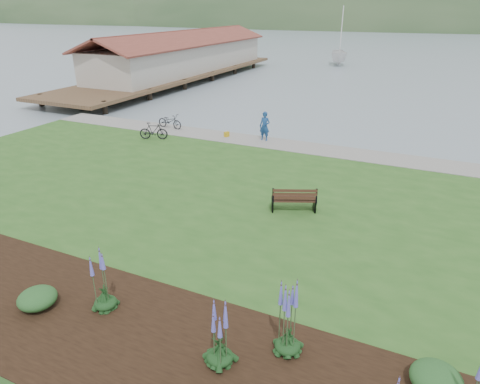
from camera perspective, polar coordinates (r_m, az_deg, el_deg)
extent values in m
plane|color=gray|center=(19.50, -0.14, -0.41)|extent=(600.00, 600.00, 0.00)
cube|color=#29561E|center=(17.79, -2.88, -2.20)|extent=(34.00, 20.00, 0.40)
cube|color=gray|center=(25.38, 6.52, 6.21)|extent=(34.00, 2.20, 0.03)
cube|color=black|center=(10.83, -8.33, -20.63)|extent=(24.00, 4.40, 0.04)
cube|color=#4C3826|center=(50.84, -8.44, 15.34)|extent=(8.00, 36.00, 0.30)
cube|color=#B2ADA3|center=(52.31, -7.31, 17.45)|extent=(6.40, 28.00, 3.00)
cube|color=#311C13|center=(17.11, 7.17, -0.93)|extent=(1.82, 1.24, 0.05)
cube|color=#311C13|center=(16.69, 7.33, -0.38)|extent=(1.65, 0.84, 0.54)
cube|color=black|center=(17.15, 4.34, -1.65)|extent=(0.29, 0.57, 0.47)
cube|color=black|center=(17.32, 9.90, -1.70)|extent=(0.29, 0.57, 0.47)
imported|color=navy|center=(25.95, 3.31, 9.05)|extent=(0.77, 0.55, 2.07)
imported|color=black|center=(29.16, -9.34, 9.30)|extent=(0.81, 1.92, 0.98)
imported|color=black|center=(26.86, -11.47, 7.98)|extent=(1.10, 1.79, 1.04)
imported|color=silver|center=(66.12, 12.99, 16.13)|extent=(11.98, 12.10, 25.35)
cube|color=#BC9816|center=(26.89, -1.80, 7.68)|extent=(0.31, 0.36, 0.33)
ellipsoid|color=#123315|center=(10.44, -2.69, -21.10)|extent=(0.62, 0.62, 0.31)
cone|color=#4E4DB4|center=(9.80, -2.80, -17.20)|extent=(0.40, 0.40, 1.57)
ellipsoid|color=#123315|center=(10.73, 6.35, -19.71)|extent=(0.62, 0.62, 0.31)
cone|color=#4E4DB4|center=(9.98, 6.65, -14.89)|extent=(0.40, 0.40, 1.99)
ellipsoid|color=#123315|center=(12.42, -17.49, -13.92)|extent=(0.62, 0.62, 0.31)
cone|color=#4E4DB4|center=(11.81, -18.13, -9.74)|extent=(0.32, 0.32, 1.85)
ellipsoid|color=#1E4C21|center=(13.06, -25.41, -12.69)|extent=(1.03, 1.03, 0.52)
ellipsoid|color=#1E4C21|center=(10.67, 24.70, -21.70)|extent=(1.09, 1.09, 0.54)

